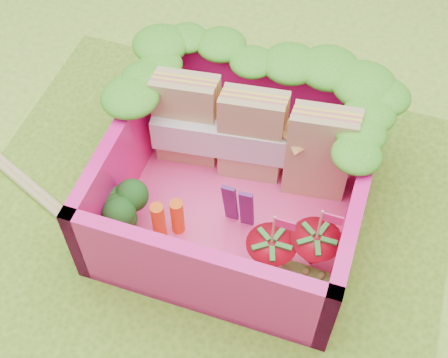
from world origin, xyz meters
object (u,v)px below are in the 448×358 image
at_px(strawberry_right, 313,251).
at_px(chopsticks, 22,180).
at_px(bento_box, 238,180).
at_px(strawberry_left, 270,256).
at_px(sandwich_stack, 253,137).
at_px(broccoli, 123,208).

distance_m(strawberry_right, chopsticks, 1.71).
relative_size(bento_box, strawberry_left, 2.65).
height_order(strawberry_left, chopsticks, strawberry_left).
distance_m(bento_box, chopsticks, 1.27).
bearing_deg(strawberry_left, sandwich_stack, 115.03).
relative_size(sandwich_stack, broccoli, 3.40).
bearing_deg(sandwich_stack, bento_box, -91.30).
height_order(bento_box, chopsticks, bento_box).
xyz_separation_m(strawberry_left, chopsticks, (-1.50, 0.12, -0.16)).
distance_m(broccoli, strawberry_left, 0.79).
relative_size(bento_box, chopsticks, 0.66).
height_order(strawberry_left, strawberry_right, strawberry_right).
bearing_deg(sandwich_stack, strawberry_right, -46.09).
height_order(broccoli, strawberry_left, strawberry_left).
distance_m(broccoli, chopsticks, 0.75).
bearing_deg(bento_box, chopsticks, -170.28).
xyz_separation_m(bento_box, strawberry_left, (0.28, -0.33, -0.09)).
distance_m(broccoli, strawberry_right, 0.99).
bearing_deg(bento_box, strawberry_right, -26.59).
height_order(bento_box, strawberry_right, bento_box).
bearing_deg(sandwich_stack, broccoli, -132.47).
xyz_separation_m(bento_box, strawberry_right, (0.47, -0.24, -0.09)).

